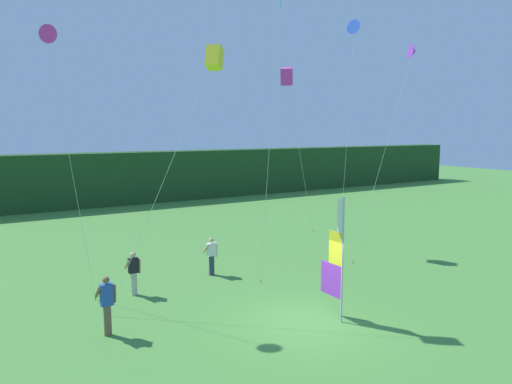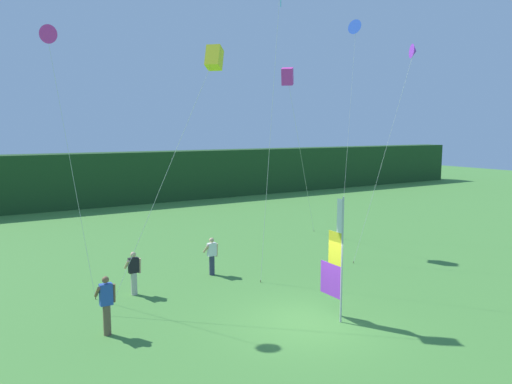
% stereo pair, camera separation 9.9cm
% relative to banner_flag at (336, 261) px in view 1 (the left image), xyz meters
% --- Properties ---
extents(ground_plane, '(120.00, 120.00, 0.00)m').
position_rel_banner_flag_xyz_m(ground_plane, '(-0.91, 0.26, -1.89)').
color(ground_plane, '#478438').
extents(distant_treeline, '(80.00, 2.40, 4.15)m').
position_rel_banner_flag_xyz_m(distant_treeline, '(-0.91, 27.48, 0.18)').
color(distant_treeline, '#1E421E').
rests_on(distant_treeline, ground).
extents(banner_flag, '(0.06, 1.03, 3.95)m').
position_rel_banner_flag_xyz_m(banner_flag, '(0.00, 0.00, 0.00)').
color(banner_flag, '#B7B7BC').
rests_on(banner_flag, ground).
extents(person_near_banner, '(0.55, 0.48, 1.56)m').
position_rel_banner_flag_xyz_m(person_near_banner, '(-1.20, 6.28, -1.06)').
color(person_near_banner, '#2D334C').
rests_on(person_near_banner, ground).
extents(person_mid_field, '(0.55, 0.48, 1.60)m').
position_rel_banner_flag_xyz_m(person_mid_field, '(-4.70, 5.56, -1.04)').
color(person_mid_field, '#B7B2A3').
rests_on(person_mid_field, ground).
extents(person_far_left, '(0.55, 0.48, 1.77)m').
position_rel_banner_flag_xyz_m(person_far_left, '(-6.45, 2.55, -0.94)').
color(person_far_left, brown).
rests_on(person_far_left, ground).
extents(kite_magenta_box_0, '(3.69, 2.22, 9.07)m').
position_rel_banner_flag_xyz_m(kite_magenta_box_0, '(4.54, 9.13, 6.69)').
color(kite_magenta_box_0, brown).
rests_on(kite_magenta_box_0, ground).
extents(kite_magenta_delta_1, '(1.39, 1.00, 9.45)m').
position_rel_banner_flag_xyz_m(kite_magenta_delta_1, '(-7.04, 6.53, 7.15)').
color(kite_magenta_delta_1, brown).
rests_on(kite_magenta_delta_1, ground).
extents(kite_yellow_box_2, '(4.21, 0.84, 8.78)m').
position_rel_banner_flag_xyz_m(kite_yellow_box_2, '(-2.32, 3.68, 6.42)').
color(kite_yellow_box_2, brown).
rests_on(kite_yellow_box_2, ground).
extents(kite_purple_delta_3, '(3.10, 0.87, 9.75)m').
position_rel_banner_flag_xyz_m(kite_purple_delta_3, '(7.80, 4.02, 7.46)').
color(kite_purple_delta_3, brown).
rests_on(kite_purple_delta_3, ground).
extents(kite_blue_delta_5, '(2.63, 2.20, 12.15)m').
position_rel_banner_flag_xyz_m(kite_blue_delta_5, '(9.93, 10.09, 9.77)').
color(kite_blue_delta_5, brown).
rests_on(kite_blue_delta_5, ground).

